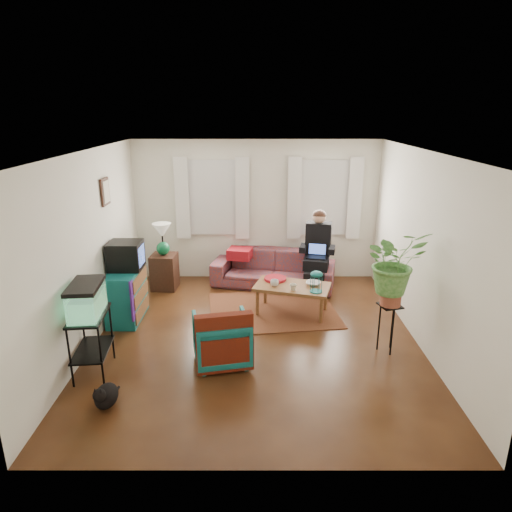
{
  "coord_description": "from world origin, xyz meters",
  "views": [
    {
      "loc": [
        0.0,
        -5.82,
        3.12
      ],
      "look_at": [
        0.0,
        0.4,
        1.1
      ],
      "focal_mm": 32.0,
      "sensor_mm": 36.0,
      "label": 1
    }
  ],
  "objects_px": {
    "dresser": "(126,295)",
    "plant_stand": "(388,328)",
    "sofa": "(273,263)",
    "side_table": "(165,271)",
    "coffee_table": "(292,299)",
    "armchair": "(221,337)",
    "aquarium_stand": "(92,344)"
  },
  "relations": [
    {
      "from": "dresser",
      "to": "plant_stand",
      "type": "relative_size",
      "value": 1.31
    },
    {
      "from": "sofa",
      "to": "dresser",
      "type": "relative_size",
      "value": 2.48
    },
    {
      "from": "side_table",
      "to": "coffee_table",
      "type": "relative_size",
      "value": 0.55
    },
    {
      "from": "side_table",
      "to": "armchair",
      "type": "xyz_separation_m",
      "value": [
        1.21,
        -2.53,
        0.03
      ]
    },
    {
      "from": "aquarium_stand",
      "to": "armchair",
      "type": "relative_size",
      "value": 1.11
    },
    {
      "from": "coffee_table",
      "to": "armchair",
      "type": "bearing_deg",
      "value": -108.35
    },
    {
      "from": "dresser",
      "to": "armchair",
      "type": "relative_size",
      "value": 1.26
    },
    {
      "from": "side_table",
      "to": "plant_stand",
      "type": "bearing_deg",
      "value": -33.49
    },
    {
      "from": "sofa",
      "to": "plant_stand",
      "type": "distance_m",
      "value": 2.8
    },
    {
      "from": "coffee_table",
      "to": "sofa",
      "type": "bearing_deg",
      "value": 117.85
    },
    {
      "from": "sofa",
      "to": "plant_stand",
      "type": "height_order",
      "value": "sofa"
    },
    {
      "from": "side_table",
      "to": "dresser",
      "type": "xyz_separation_m",
      "value": [
        -0.34,
        -1.26,
        0.08
      ]
    },
    {
      "from": "coffee_table",
      "to": "dresser",
      "type": "bearing_deg",
      "value": -159.49
    },
    {
      "from": "plant_stand",
      "to": "armchair",
      "type": "bearing_deg",
      "value": -172.7
    },
    {
      "from": "aquarium_stand",
      "to": "plant_stand",
      "type": "xyz_separation_m",
      "value": [
        3.76,
        0.52,
        -0.05
      ]
    },
    {
      "from": "side_table",
      "to": "armchair",
      "type": "distance_m",
      "value": 2.81
    },
    {
      "from": "dresser",
      "to": "aquarium_stand",
      "type": "xyz_separation_m",
      "value": [
        -0.01,
        -1.51,
        -0.01
      ]
    },
    {
      "from": "coffee_table",
      "to": "plant_stand",
      "type": "xyz_separation_m",
      "value": [
        1.19,
        -1.18,
        0.1
      ]
    },
    {
      "from": "armchair",
      "to": "aquarium_stand",
      "type": "bearing_deg",
      "value": -3.36
    },
    {
      "from": "sofa",
      "to": "armchair",
      "type": "bearing_deg",
      "value": -93.04
    },
    {
      "from": "sofa",
      "to": "coffee_table",
      "type": "height_order",
      "value": "sofa"
    },
    {
      "from": "sofa",
      "to": "armchair",
      "type": "relative_size",
      "value": 3.12
    },
    {
      "from": "plant_stand",
      "to": "side_table",
      "type": "bearing_deg",
      "value": 146.51
    },
    {
      "from": "side_table",
      "to": "plant_stand",
      "type": "xyz_separation_m",
      "value": [
        3.41,
        -2.25,
        0.02
      ]
    },
    {
      "from": "armchair",
      "to": "plant_stand",
      "type": "relative_size",
      "value": 1.04
    },
    {
      "from": "coffee_table",
      "to": "plant_stand",
      "type": "bearing_deg",
      "value": -28.75
    },
    {
      "from": "sofa",
      "to": "side_table",
      "type": "xyz_separation_m",
      "value": [
        -1.97,
        -0.15,
        -0.11
      ]
    },
    {
      "from": "plant_stand",
      "to": "dresser",
      "type": "bearing_deg",
      "value": 165.2
    },
    {
      "from": "sofa",
      "to": "side_table",
      "type": "distance_m",
      "value": 1.98
    },
    {
      "from": "sofa",
      "to": "aquarium_stand",
      "type": "xyz_separation_m",
      "value": [
        -2.32,
        -2.93,
        -0.04
      ]
    },
    {
      "from": "side_table",
      "to": "coffee_table",
      "type": "xyz_separation_m",
      "value": [
        2.22,
        -1.07,
        -0.08
      ]
    },
    {
      "from": "sofa",
      "to": "armchair",
      "type": "distance_m",
      "value": 2.79
    }
  ]
}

